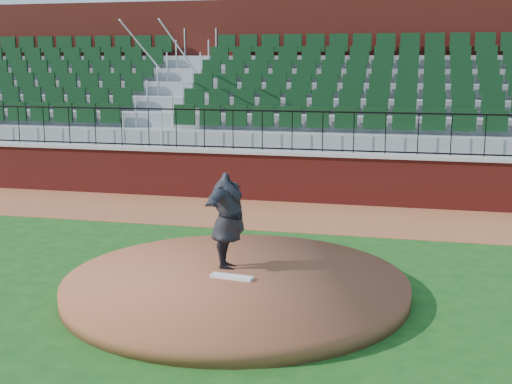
{
  "coord_description": "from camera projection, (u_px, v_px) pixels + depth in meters",
  "views": [
    {
      "loc": [
        2.7,
        -9.73,
        3.55
      ],
      "look_at": [
        0.0,
        1.5,
        1.3
      ],
      "focal_mm": 47.49,
      "sensor_mm": 36.0,
      "label": 1
    }
  ],
  "objects": [
    {
      "name": "wall_cap",
      "position": [
        307.0,
        153.0,
        17.03
      ],
      "size": [
        34.0,
        0.45,
        0.1
      ],
      "primitive_type": "cube",
      "color": "#B7B7B7",
      "rests_on": "field_wall"
    },
    {
      "name": "pitchers_mound",
      "position": [
        236.0,
        285.0,
        10.48
      ],
      "size": [
        5.31,
        5.31,
        0.25
      ],
      "primitive_type": "cylinder",
      "color": "brown",
      "rests_on": "ground"
    },
    {
      "name": "pitcher",
      "position": [
        228.0,
        221.0,
        10.82
      ],
      "size": [
        0.65,
        1.96,
        1.57
      ],
      "primitive_type": "imported",
      "rotation": [
        0.0,
        0.0,
        1.64
      ],
      "color": "black",
      "rests_on": "pitchers_mound"
    },
    {
      "name": "concourse_wall",
      "position": [
        335.0,
        85.0,
        22.01
      ],
      "size": [
        34.0,
        0.5,
        5.5
      ],
      "primitive_type": "cube",
      "color": "maroon",
      "rests_on": "ground"
    },
    {
      "name": "pitching_rubber",
      "position": [
        232.0,
        277.0,
        10.42
      ],
      "size": [
        0.69,
        0.25,
        0.04
      ],
      "primitive_type": "cube",
      "rotation": [
        0.0,
        0.0,
        -0.12
      ],
      "color": "white",
      "rests_on": "pitchers_mound"
    },
    {
      "name": "warning_track",
      "position": [
        295.0,
        215.0,
        15.74
      ],
      "size": [
        34.0,
        3.2,
        0.01
      ],
      "primitive_type": "cube",
      "color": "brown",
      "rests_on": "ground"
    },
    {
      "name": "seating_stands",
      "position": [
        323.0,
        105.0,
        19.43
      ],
      "size": [
        34.0,
        5.1,
        4.6
      ],
      "primitive_type": null,
      "color": "gray",
      "rests_on": "ground"
    },
    {
      "name": "ground",
      "position": [
        234.0,
        291.0,
        10.59
      ],
      "size": [
        90.0,
        90.0,
        0.0
      ],
      "primitive_type": "plane",
      "color": "#164714",
      "rests_on": "ground"
    },
    {
      "name": "wall_railing",
      "position": [
        307.0,
        132.0,
        16.92
      ],
      "size": [
        34.0,
        0.05,
        1.0
      ],
      "primitive_type": null,
      "color": "black",
      "rests_on": "wall_cap"
    },
    {
      "name": "field_wall",
      "position": [
        307.0,
        179.0,
        17.15
      ],
      "size": [
        34.0,
        0.35,
        1.2
      ],
      "primitive_type": "cube",
      "color": "maroon",
      "rests_on": "ground"
    }
  ]
}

